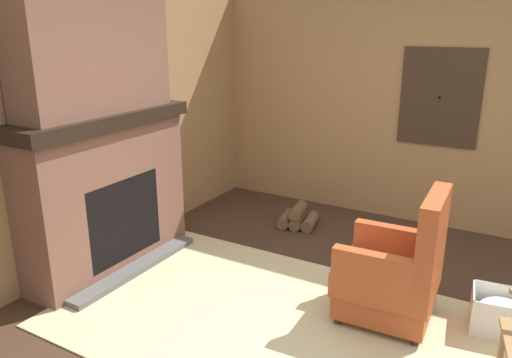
{
  "coord_description": "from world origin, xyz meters",
  "views": [
    {
      "loc": [
        0.96,
        -2.87,
        2.09
      ],
      "look_at": [
        -0.93,
        0.39,
        0.9
      ],
      "focal_mm": 35.0,
      "sensor_mm": 36.0,
      "label": 1
    }
  ],
  "objects_px": {
    "laundry_basket": "(502,313)",
    "storage_case": "(116,100)",
    "oil_lamp_vase": "(46,107)",
    "decorative_plate_on_mantel": "(80,97)",
    "armchair": "(394,275)",
    "firewood_stack": "(298,218)"
  },
  "relations": [
    {
      "from": "armchair",
      "to": "storage_case",
      "type": "distance_m",
      "value": 2.69
    },
    {
      "from": "oil_lamp_vase",
      "to": "storage_case",
      "type": "relative_size",
      "value": 1.37
    },
    {
      "from": "armchair",
      "to": "laundry_basket",
      "type": "relative_size",
      "value": 2.28
    },
    {
      "from": "firewood_stack",
      "to": "decorative_plate_on_mantel",
      "type": "distance_m",
      "value": 2.53
    },
    {
      "from": "firewood_stack",
      "to": "laundry_basket",
      "type": "height_order",
      "value": "laundry_basket"
    },
    {
      "from": "oil_lamp_vase",
      "to": "decorative_plate_on_mantel",
      "type": "xyz_separation_m",
      "value": [
        -0.02,
        0.35,
        0.03
      ]
    },
    {
      "from": "laundry_basket",
      "to": "storage_case",
      "type": "xyz_separation_m",
      "value": [
        -3.17,
        -0.38,
        1.31
      ]
    },
    {
      "from": "firewood_stack",
      "to": "decorative_plate_on_mantel",
      "type": "relative_size",
      "value": 1.57
    },
    {
      "from": "armchair",
      "to": "decorative_plate_on_mantel",
      "type": "height_order",
      "value": "decorative_plate_on_mantel"
    },
    {
      "from": "decorative_plate_on_mantel",
      "to": "laundry_basket",
      "type": "bearing_deg",
      "value": 13.14
    },
    {
      "from": "firewood_stack",
      "to": "oil_lamp_vase",
      "type": "bearing_deg",
      "value": -117.92
    },
    {
      "from": "armchair",
      "to": "storage_case",
      "type": "bearing_deg",
      "value": 0.97
    },
    {
      "from": "armchair",
      "to": "oil_lamp_vase",
      "type": "bearing_deg",
      "value": 16.65
    },
    {
      "from": "laundry_basket",
      "to": "firewood_stack",
      "type": "bearing_deg",
      "value": 153.87
    },
    {
      "from": "laundry_basket",
      "to": "storage_case",
      "type": "relative_size",
      "value": 1.96
    },
    {
      "from": "laundry_basket",
      "to": "decorative_plate_on_mantel",
      "type": "height_order",
      "value": "decorative_plate_on_mantel"
    },
    {
      "from": "laundry_basket",
      "to": "decorative_plate_on_mantel",
      "type": "bearing_deg",
      "value": -166.86
    },
    {
      "from": "oil_lamp_vase",
      "to": "decorative_plate_on_mantel",
      "type": "bearing_deg",
      "value": 93.31
    },
    {
      "from": "laundry_basket",
      "to": "decorative_plate_on_mantel",
      "type": "relative_size",
      "value": 1.55
    },
    {
      "from": "armchair",
      "to": "laundry_basket",
      "type": "height_order",
      "value": "armchair"
    },
    {
      "from": "oil_lamp_vase",
      "to": "decorative_plate_on_mantel",
      "type": "relative_size",
      "value": 1.09
    },
    {
      "from": "laundry_basket",
      "to": "oil_lamp_vase",
      "type": "bearing_deg",
      "value": -161.03
    }
  ]
}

